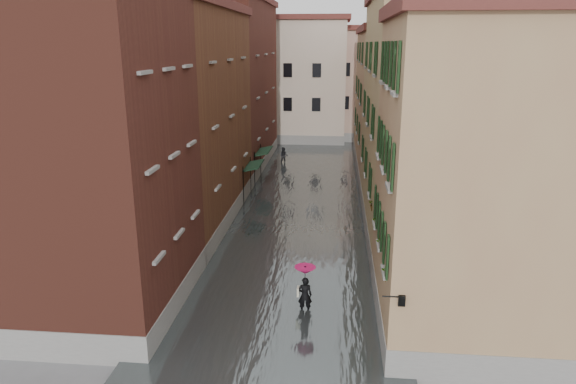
% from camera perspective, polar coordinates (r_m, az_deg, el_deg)
% --- Properties ---
extents(ground, '(120.00, 120.00, 0.00)m').
position_cam_1_polar(ground, '(23.34, -0.57, -11.02)').
color(ground, '#5F5F61').
rests_on(ground, ground).
extents(floodwater, '(10.00, 60.00, 0.20)m').
position_cam_1_polar(floodwater, '(35.33, 1.64, -1.22)').
color(floodwater, '#474E4F').
rests_on(floodwater, ground).
extents(building_left_near, '(6.00, 8.00, 13.00)m').
position_cam_1_polar(building_left_near, '(21.20, -20.44, 3.82)').
color(building_left_near, brown).
rests_on(building_left_near, ground).
extents(building_left_mid, '(6.00, 14.00, 12.50)m').
position_cam_1_polar(building_left_mid, '(31.34, -11.78, 7.75)').
color(building_left_mid, brown).
rests_on(building_left_mid, ground).
extents(building_left_far, '(6.00, 16.00, 14.00)m').
position_cam_1_polar(building_left_far, '(45.72, -6.30, 11.50)').
color(building_left_far, brown).
rests_on(building_left_far, ground).
extents(building_right_near, '(6.00, 8.00, 11.50)m').
position_cam_1_polar(building_right_near, '(19.86, 19.26, 0.93)').
color(building_right_near, '#9D7251').
rests_on(building_right_near, ground).
extents(building_right_mid, '(6.00, 14.00, 13.00)m').
position_cam_1_polar(building_right_mid, '(30.31, 14.65, 7.77)').
color(building_right_mid, '#9F8760').
rests_on(building_right_mid, ground).
extents(building_right_far, '(6.00, 16.00, 11.50)m').
position_cam_1_polar(building_right_far, '(45.16, 11.69, 9.62)').
color(building_right_far, '#9D7251').
rests_on(building_right_far, ground).
extents(building_end_cream, '(12.00, 9.00, 13.00)m').
position_cam_1_polar(building_end_cream, '(59.01, 0.40, 12.15)').
color(building_end_cream, beige).
rests_on(building_end_cream, ground).
extents(building_end_pink, '(10.00, 9.00, 12.00)m').
position_cam_1_polar(building_end_pink, '(60.93, 9.20, 11.60)').
color(building_end_pink, tan).
rests_on(building_end_pink, ground).
extents(awning_near, '(1.09, 3.03, 2.80)m').
position_cam_1_polar(awning_near, '(35.69, -3.86, 2.87)').
color(awning_near, black).
rests_on(awning_near, ground).
extents(awning_far, '(1.09, 3.23, 2.80)m').
position_cam_1_polar(awning_far, '(40.39, -2.76, 4.47)').
color(awning_far, black).
rests_on(awning_far, ground).
extents(wall_lantern, '(0.71, 0.22, 0.35)m').
position_cam_1_polar(wall_lantern, '(16.66, 12.44, -11.61)').
color(wall_lantern, black).
rests_on(wall_lantern, ground).
extents(window_planters, '(0.59, 8.49, 0.84)m').
position_cam_1_polar(window_planters, '(21.29, 10.33, -3.73)').
color(window_planters, brown).
rests_on(window_planters, ground).
extents(pedestrian_main, '(0.89, 0.89, 2.06)m').
position_cam_1_polar(pedestrian_main, '(21.11, 1.89, -10.40)').
color(pedestrian_main, black).
rests_on(pedestrian_main, ground).
extents(pedestrian_far, '(0.80, 0.63, 1.61)m').
position_cam_1_polar(pedestrian_far, '(46.72, -0.47, 4.01)').
color(pedestrian_far, black).
rests_on(pedestrian_far, ground).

